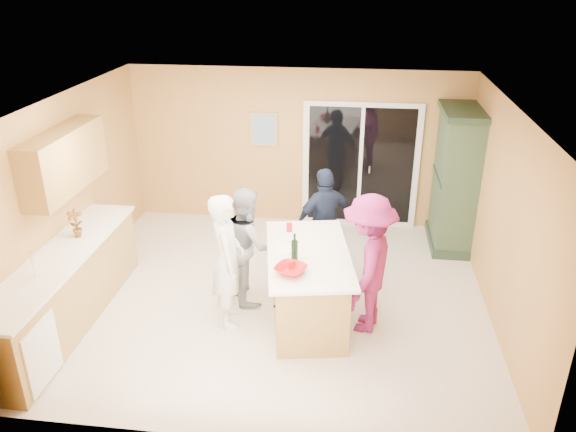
# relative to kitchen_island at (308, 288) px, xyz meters

# --- Properties ---
(floor) EXTENTS (5.50, 5.50, 0.00)m
(floor) POSITION_rel_kitchen_island_xyz_m (-0.46, 0.45, -0.44)
(floor) COLOR silver
(floor) RESTS_ON ground
(ceiling) EXTENTS (5.50, 5.00, 0.10)m
(ceiling) POSITION_rel_kitchen_island_xyz_m (-0.46, 0.45, 2.16)
(ceiling) COLOR silver
(ceiling) RESTS_ON wall_back
(wall_back) EXTENTS (5.50, 0.10, 2.60)m
(wall_back) POSITION_rel_kitchen_island_xyz_m (-0.46, 2.95, 0.86)
(wall_back) COLOR #E9C160
(wall_back) RESTS_ON ground
(wall_front) EXTENTS (5.50, 0.10, 2.60)m
(wall_front) POSITION_rel_kitchen_island_xyz_m (-0.46, -2.05, 0.86)
(wall_front) COLOR #E9C160
(wall_front) RESTS_ON ground
(wall_left) EXTENTS (0.10, 5.00, 2.60)m
(wall_left) POSITION_rel_kitchen_island_xyz_m (-3.21, 0.45, 0.86)
(wall_left) COLOR #E9C160
(wall_left) RESTS_ON ground
(wall_right) EXTENTS (0.10, 5.00, 2.60)m
(wall_right) POSITION_rel_kitchen_island_xyz_m (2.29, 0.45, 0.86)
(wall_right) COLOR #E9C160
(wall_right) RESTS_ON ground
(left_cabinet_run) EXTENTS (0.65, 3.05, 1.24)m
(left_cabinet_run) POSITION_rel_kitchen_island_xyz_m (-2.91, -0.60, 0.02)
(left_cabinet_run) COLOR #A98241
(left_cabinet_run) RESTS_ON floor
(upper_cabinets) EXTENTS (0.35, 1.60, 0.75)m
(upper_cabinets) POSITION_rel_kitchen_island_xyz_m (-3.04, 0.25, 1.43)
(upper_cabinets) COLOR #A98241
(upper_cabinets) RESTS_ON wall_left
(sliding_door) EXTENTS (1.90, 0.07, 2.10)m
(sliding_door) POSITION_rel_kitchen_island_xyz_m (0.59, 2.91, 0.61)
(sliding_door) COLOR silver
(sliding_door) RESTS_ON floor
(framed_picture) EXTENTS (0.46, 0.04, 0.56)m
(framed_picture) POSITION_rel_kitchen_island_xyz_m (-1.01, 2.92, 1.16)
(framed_picture) COLOR tan
(framed_picture) RESTS_ON wall_back
(kitchen_island) EXTENTS (1.26, 1.93, 0.94)m
(kitchen_island) POSITION_rel_kitchen_island_xyz_m (0.00, 0.00, 0.00)
(kitchen_island) COLOR #A98241
(kitchen_island) RESTS_ON floor
(green_hutch) EXTENTS (0.63, 1.19, 2.18)m
(green_hutch) POSITION_rel_kitchen_island_xyz_m (2.03, 2.35, 0.62)
(green_hutch) COLOR #233827
(green_hutch) RESTS_ON floor
(woman_white) EXTENTS (0.54, 0.70, 1.69)m
(woman_white) POSITION_rel_kitchen_island_xyz_m (-0.95, -0.16, 0.41)
(woman_white) COLOR white
(woman_white) RESTS_ON floor
(woman_grey) EXTENTS (0.84, 0.93, 1.54)m
(woman_grey) POSITION_rel_kitchen_island_xyz_m (-0.83, 0.43, 0.33)
(woman_grey) COLOR #A2A2A4
(woman_grey) RESTS_ON floor
(woman_navy) EXTENTS (0.99, 0.79, 1.57)m
(woman_navy) POSITION_rel_kitchen_island_xyz_m (0.13, 1.20, 0.35)
(woman_navy) COLOR #172134
(woman_navy) RESTS_ON floor
(woman_magenta) EXTENTS (0.89, 1.23, 1.72)m
(woman_magenta) POSITION_rel_kitchen_island_xyz_m (0.71, -0.07, 0.42)
(woman_magenta) COLOR #9A2169
(woman_magenta) RESTS_ON floor
(serving_bowl) EXTENTS (0.44, 0.44, 0.08)m
(serving_bowl) POSITION_rel_kitchen_island_xyz_m (-0.15, -0.52, 0.54)
(serving_bowl) COLOR red
(serving_bowl) RESTS_ON kitchen_island
(tulip_vase) EXTENTS (0.22, 0.17, 0.38)m
(tulip_vase) POSITION_rel_kitchen_island_xyz_m (-2.91, 0.05, 0.69)
(tulip_vase) COLOR #AD1311
(tulip_vase) RESTS_ON left_cabinet_run
(tumbler_near) EXTENTS (0.10, 0.10, 0.11)m
(tumbler_near) POSITION_rel_kitchen_island_xyz_m (-0.29, 0.54, 0.55)
(tumbler_near) COLOR red
(tumbler_near) RESTS_ON kitchen_island
(tumbler_far) EXTENTS (0.09, 0.09, 0.10)m
(tumbler_far) POSITION_rel_kitchen_island_xyz_m (-0.15, -0.41, 0.55)
(tumbler_far) COLOR red
(tumbler_far) RESTS_ON kitchen_island
(wine_bottle) EXTENTS (0.08, 0.08, 0.33)m
(wine_bottle) POSITION_rel_kitchen_island_xyz_m (-0.14, -0.20, 0.63)
(wine_bottle) COLOR black
(wine_bottle) RESTS_ON kitchen_island
(white_plate) EXTENTS (0.30, 0.30, 0.02)m
(white_plate) POSITION_rel_kitchen_island_xyz_m (-0.27, 0.01, 0.51)
(white_plate) COLOR white
(white_plate) RESTS_ON kitchen_island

